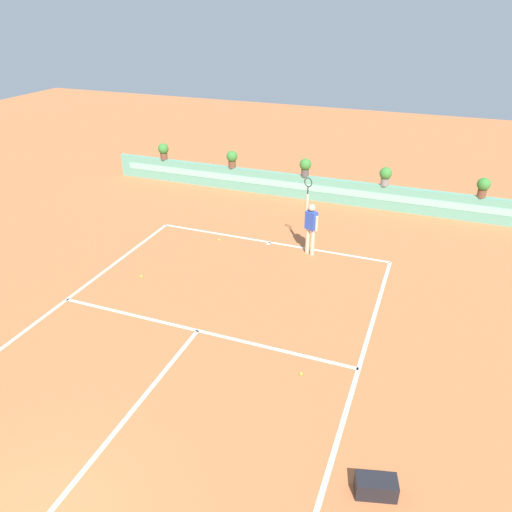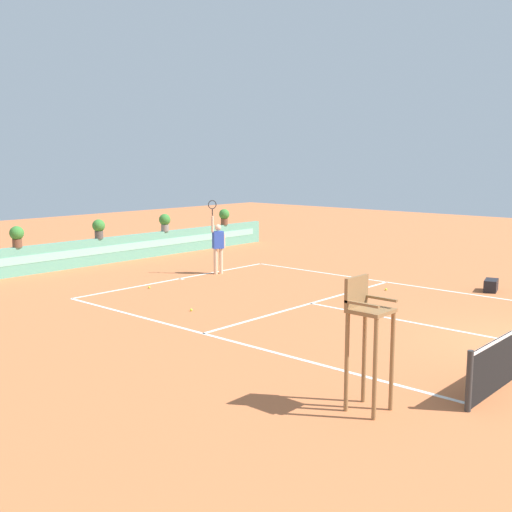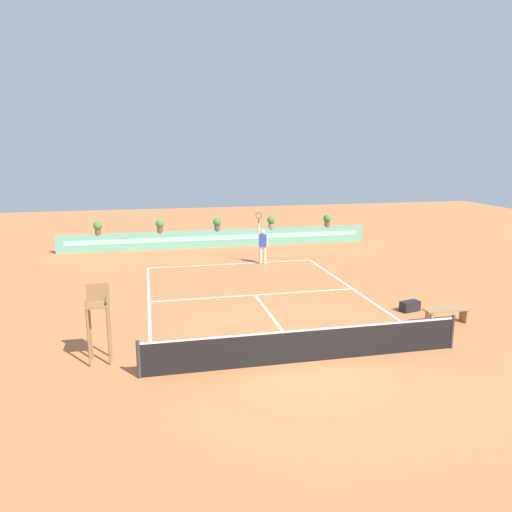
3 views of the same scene
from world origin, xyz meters
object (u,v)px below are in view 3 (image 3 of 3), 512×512
(potted_plant_far_left, at_px, (98,227))
(tennis_player, at_px, (262,243))
(tennis_ball_near_baseline, at_px, (180,286))
(potted_plant_left, at_px, (160,225))
(umpire_chair, at_px, (98,314))
(tennis_ball_mid_court, at_px, (331,294))
(bench_courtside, at_px, (447,312))
(potted_plant_far_right, at_px, (327,219))
(potted_plant_right, at_px, (271,221))
(gear_bag, at_px, (410,306))
(tennis_ball_by_sideline, at_px, (199,267))
(potted_plant_centre, at_px, (217,223))

(potted_plant_far_left, bearing_deg, tennis_player, -30.36)
(tennis_ball_near_baseline, bearing_deg, tennis_player, 37.76)
(potted_plant_left, xyz_separation_m, potted_plant_far_left, (-3.38, 0.00, 0.00))
(umpire_chair, height_order, tennis_ball_mid_court, umpire_chair)
(tennis_player, relative_size, potted_plant_left, 3.57)
(umpire_chair, relative_size, tennis_ball_mid_court, 31.47)
(bench_courtside, xyz_separation_m, potted_plant_far_left, (-12.22, 14.49, 1.04))
(potted_plant_far_right, xyz_separation_m, potted_plant_right, (-3.53, 0.00, 0.00))
(umpire_chair, xyz_separation_m, potted_plant_far_right, (12.13, 15.13, 0.07))
(tennis_ball_mid_court, bearing_deg, tennis_player, 103.69)
(gear_bag, distance_m, potted_plant_left, 15.54)
(tennis_ball_by_sideline, relative_size, potted_plant_far_left, 0.09)
(tennis_ball_by_sideline, bearing_deg, potted_plant_right, 45.83)
(potted_plant_left, distance_m, potted_plant_far_left, 3.38)
(umpire_chair, xyz_separation_m, gear_bag, (10.39, 2.04, -1.16))
(potted_plant_left, height_order, potted_plant_right, same)
(potted_plant_far_left, bearing_deg, bench_courtside, -49.87)
(gear_bag, height_order, potted_plant_right, potted_plant_right)
(tennis_ball_near_baseline, height_order, potted_plant_centre, potted_plant_centre)
(tennis_ball_mid_court, bearing_deg, potted_plant_centre, 105.68)
(gear_bag, relative_size, potted_plant_left, 0.97)
(gear_bag, bearing_deg, tennis_ball_near_baseline, 147.77)
(potted_plant_far_right, relative_size, potted_plant_centre, 1.00)
(bench_courtside, height_order, tennis_player, tennis_player)
(bench_courtside, relative_size, potted_plant_right, 2.21)
(umpire_chair, bearing_deg, potted_plant_centre, 70.46)
(tennis_ball_by_sideline, height_order, potted_plant_far_left, potted_plant_far_left)
(tennis_ball_near_baseline, bearing_deg, potted_plant_left, 93.58)
(tennis_player, distance_m, potted_plant_centre, 5.08)
(tennis_ball_by_sideline, bearing_deg, potted_plant_left, 108.16)
(tennis_ball_mid_court, bearing_deg, potted_plant_left, 120.47)
(potted_plant_left, bearing_deg, tennis_player, -44.83)
(tennis_ball_near_baseline, bearing_deg, bench_courtside, -37.17)
(gear_bag, height_order, tennis_ball_near_baseline, gear_bag)
(umpire_chair, bearing_deg, tennis_ball_near_baseline, 69.47)
(tennis_ball_near_baseline, height_order, tennis_ball_mid_court, same)
(tennis_ball_near_baseline, height_order, potted_plant_far_left, potted_plant_far_left)
(potted_plant_far_left, bearing_deg, umpire_chair, -85.13)
(tennis_player, bearing_deg, tennis_ball_near_baseline, -142.24)
(potted_plant_far_left, height_order, potted_plant_centre, same)
(potted_plant_far_right, height_order, potted_plant_far_left, same)
(umpire_chair, xyz_separation_m, potted_plant_centre, (5.37, 15.13, 0.07))
(potted_plant_centre, bearing_deg, potted_plant_right, 0.00)
(bench_courtside, bearing_deg, potted_plant_right, 99.11)
(tennis_ball_by_sideline, bearing_deg, gear_bag, -50.51)
(tennis_ball_by_sideline, distance_m, potted_plant_far_left, 7.23)
(gear_bag, height_order, potted_plant_left, potted_plant_left)
(potted_plant_far_right, relative_size, potted_plant_left, 1.00)
(tennis_ball_by_sideline, distance_m, potted_plant_right, 7.12)
(bench_courtside, height_order, tennis_ball_mid_court, bench_courtside)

